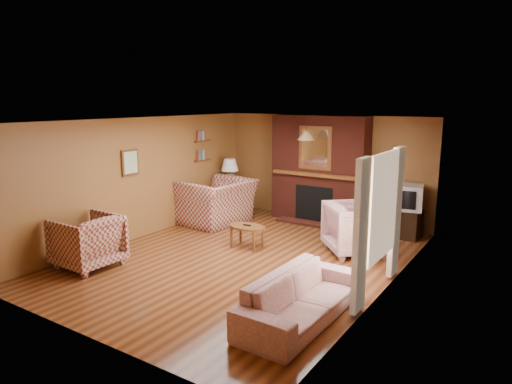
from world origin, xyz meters
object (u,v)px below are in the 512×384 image
Objects in this scene: plaid_loveseat at (217,202)px; crt_tv at (408,197)px; coffee_table at (247,229)px; floral_armchair at (356,228)px; side_table at (230,200)px; tv_stand at (407,224)px; plaid_armchair at (87,241)px; floral_sofa at (301,297)px; table_lamp at (230,171)px; fireplace at (319,170)px.

crt_tv is (3.90, 1.20, 0.34)m from plaid_loveseat.
floral_armchair is at bearing 23.69° from coffee_table.
crt_tv is (2.34, 2.28, 0.47)m from coffee_table.
plaid_loveseat is 1.48× the size of floral_armchair.
crt_tv is (4.15, 0.34, 0.49)m from side_table.
plaid_loveseat reaches higher than tv_stand.
floral_armchair reaches higher than side_table.
floral_armchair is 3.82m from side_table.
crt_tv is at bearing 4.74° from side_table.
plaid_armchair is at bearing -129.09° from tv_stand.
floral_sofa is at bearing -42.46° from coffee_table.
floral_sofa is 2.01× the size of floral_armchair.
coffee_table is 3.30m from crt_tv.
plaid_armchair is 1.67× the size of tv_stand.
floral_armchair is 1.53× the size of side_table.
side_table is at bearing 0.00° from table_lamp.
tv_stand is at bearing 90.00° from crt_tv.
fireplace is at bearing 174.70° from crt_tv.
table_lamp is at bearing -172.97° from tv_stand.
table_lamp is (0.00, 0.00, 0.71)m from side_table.
side_table is at bearing -172.97° from tv_stand.
crt_tv is (2.05, -0.19, -0.35)m from fireplace.
crt_tv is (0.00, -0.01, 0.54)m from tv_stand.
floral_armchair is (-0.36, 2.81, 0.17)m from floral_sofa.
table_lamp is at bearing -159.21° from plaid_loveseat.
coffee_table is (-0.29, -2.47, -0.82)m from fireplace.
floral_sofa reaches higher than tv_stand.
floral_sofa is at bearing 55.07° from plaid_loveseat.
crt_tv is at bearing -87.80° from tv_stand.
side_table reaches higher than tv_stand.
fireplace reaches higher than coffee_table.
coffee_table is 1.19× the size of crt_tv.
coffee_table is (1.66, 2.27, -0.08)m from plaid_armchair.
tv_stand reaches higher than coffee_table.
tv_stand is (2.05, -0.18, -0.89)m from fireplace.
side_table is 1.05× the size of crt_tv.
plaid_armchair is 3.86m from floral_sofa.
plaid_loveseat is 4.86m from floral_sofa.
side_table is at bearing 30.54° from floral_armchair.
coffee_table is 2.64m from side_table.
fireplace is 2.49× the size of plaid_armchair.
fireplace is 2.38m from floral_armchair.
plaid_armchair is 4.66m from floral_armchair.
coffee_table is at bearing -46.91° from side_table.
crt_tv is at bearing -5.30° from fireplace.
table_lamp is at bearing -177.07° from plaid_armchair.
table_lamp reaches higher than plaid_armchair.
floral_armchair is at bearing -17.15° from side_table.
plaid_armchair reaches higher than coffee_table.
plaid_loveseat reaches higher than floral_sofa.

